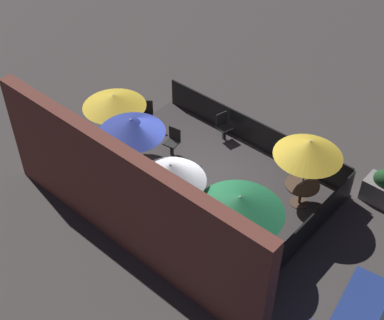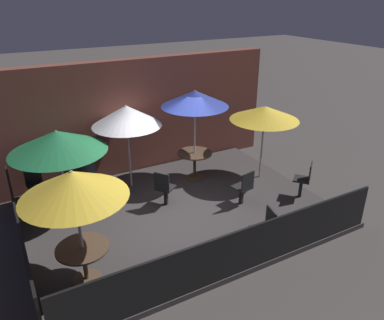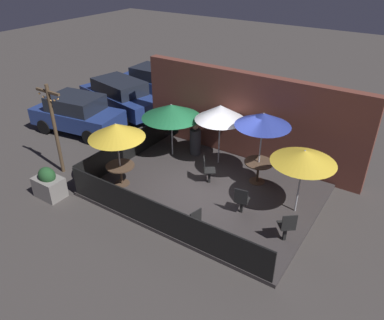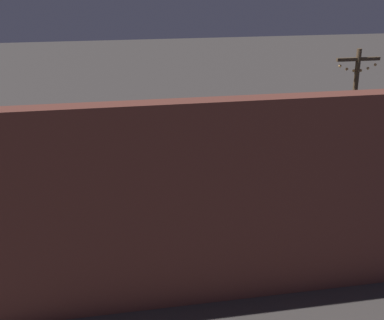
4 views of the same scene
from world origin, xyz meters
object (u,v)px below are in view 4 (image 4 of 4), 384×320
at_px(dining_table_0, 262,163).
at_px(patio_chair_1, 89,191).
at_px(light_post, 353,106).
at_px(patio_umbrella_2, 209,153).
at_px(patio_chair_0, 116,163).
at_px(patio_umbrella_0, 265,106).
at_px(patron_0, 269,227).
at_px(patio_umbrella_3, 12,148).
at_px(dining_table_1, 109,224).
at_px(patio_umbrella_4, 298,150).
at_px(patio_chair_2, 15,187).
at_px(patio_umbrella_1, 104,135).
at_px(patio_chair_4, 339,228).
at_px(patio_chair_3, 176,201).
at_px(planter_box, 296,146).

xyz_separation_m(dining_table_0, patio_chair_1, (4.06, 0.76, -0.07)).
bearing_deg(dining_table_0, light_post, -169.76).
distance_m(patio_umbrella_2, patio_chair_0, 4.37).
bearing_deg(patio_umbrella_0, patron_0, 74.13).
xyz_separation_m(patio_umbrella_3, dining_table_1, (-1.64, 0.84, -1.26)).
bearing_deg(patron_0, patio_umbrella_4, 120.40).
distance_m(patio_chair_2, patron_0, 5.49).
bearing_deg(light_post, patio_umbrella_3, 15.85).
height_order(patio_umbrella_1, light_post, light_post).
xyz_separation_m(dining_table_0, patio_chair_4, (-0.35, 3.37, -0.06)).
xyz_separation_m(patio_chair_3, light_post, (-4.80, -2.09, 1.21)).
distance_m(patio_chair_2, planter_box, 7.44).
xyz_separation_m(patio_umbrella_3, patio_chair_3, (-3.02, -0.13, -1.37)).
relative_size(patio_umbrella_1, light_post, 0.77).
bearing_deg(patio_umbrella_0, patio_chair_4, 95.92).
xyz_separation_m(patio_chair_0, patio_chair_2, (2.21, 1.17, 0.04)).
xyz_separation_m(patio_chair_1, planter_box, (-5.61, -2.45, -0.15)).
bearing_deg(patio_umbrella_2, patio_umbrella_3, -20.06).
height_order(patio_umbrella_2, patio_chair_3, patio_umbrella_2).
relative_size(patio_umbrella_3, patio_umbrella_4, 0.95).
bearing_deg(patio_chair_4, planter_box, -19.25).
height_order(patio_umbrella_1, patio_umbrella_3, patio_umbrella_1).
bearing_deg(dining_table_0, planter_box, -132.57).
bearing_deg(patio_umbrella_3, patron_0, 163.08).
xyz_separation_m(patio_umbrella_0, light_post, (-2.45, -0.44, -0.24)).
height_order(patio_umbrella_0, patio_chair_0, patio_umbrella_0).
bearing_deg(patio_umbrella_4, patio_umbrella_2, 13.46).
relative_size(dining_table_0, patio_chair_2, 0.99).
height_order(dining_table_1, planter_box, planter_box).
distance_m(patio_chair_1, patio_chair_4, 5.12).
bearing_deg(dining_table_0, dining_table_1, 35.08).
bearing_deg(light_post, patio_umbrella_2, 37.89).
xyz_separation_m(patio_chair_4, light_post, (-2.10, -3.81, 1.22)).
bearing_deg(patio_chair_2, patio_chair_3, 28.63).
xyz_separation_m(dining_table_0, light_post, (-2.45, -0.44, 1.15)).
bearing_deg(patio_chair_0, patron_0, -43.85).
xyz_separation_m(patio_umbrella_0, patio_chair_3, (2.35, 1.64, -1.45)).
bearing_deg(planter_box, patio_umbrella_2, 53.01).
distance_m(patio_umbrella_1, patio_umbrella_2, 1.81).
height_order(patio_umbrella_1, patio_umbrella_2, patio_umbrella_1).
relative_size(patio_umbrella_0, patron_0, 1.79).
bearing_deg(patio_chair_1, patio_umbrella_4, 54.53).
bearing_deg(patio_umbrella_1, dining_table_0, -144.92).
xyz_separation_m(patio_umbrella_4, patron_0, (0.68, 0.55, -1.24)).
bearing_deg(patio_umbrella_1, patron_0, 169.58).
bearing_deg(patio_umbrella_0, patio_umbrella_1, 35.08).
bearing_deg(patio_chair_2, patio_chair_1, 35.02).
relative_size(patio_umbrella_0, patio_umbrella_2, 0.98).
height_order(patio_umbrella_3, patio_umbrella_4, patio_umbrella_3).
relative_size(patio_chair_2, patron_0, 0.78).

